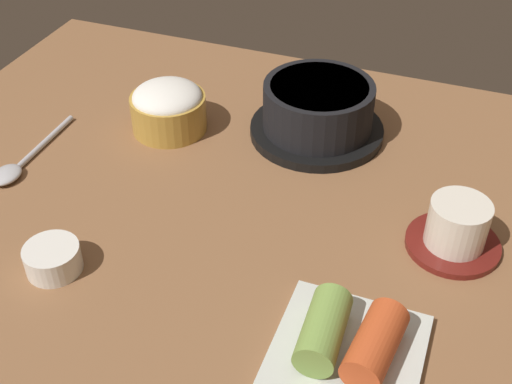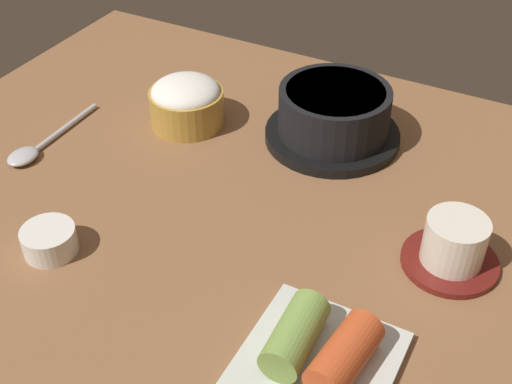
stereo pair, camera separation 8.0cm
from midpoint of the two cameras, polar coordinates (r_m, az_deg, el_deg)
dining_table at (r=84.87cm, az=-3.50°, el=-1.12°), size 100.00×76.00×2.00cm
stone_pot at (r=93.61cm, az=2.84°, el=6.85°), size 18.90×18.90×7.93cm
rice_bowl at (r=96.35cm, az=-9.89°, el=7.07°), size 10.69×10.69×7.08cm
tea_cup_with_saucer at (r=77.63cm, az=13.91°, el=-3.21°), size 10.84×10.84×6.33cm
kimchi_plate at (r=65.64cm, az=4.33°, el=-12.96°), size 14.39×14.39×5.01cm
side_bowl_near at (r=78.24cm, az=-19.81°, el=-5.44°), size 6.21×6.21×3.11cm
spoon at (r=95.43cm, az=-21.92°, el=2.07°), size 3.60×17.94×1.35cm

